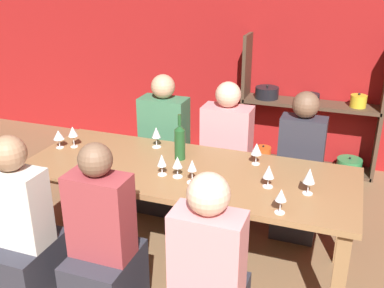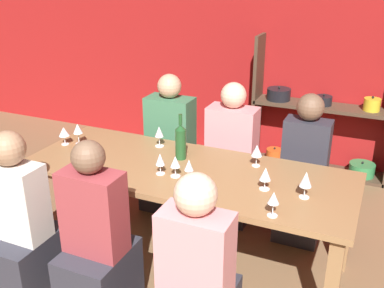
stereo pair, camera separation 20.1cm
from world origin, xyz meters
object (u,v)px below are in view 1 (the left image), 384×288
at_px(wine_glass_red_c, 73,132).
at_px(person_far_c, 226,167).
at_px(wine_glass_white_a, 269,172).
at_px(wine_glass_empty_a, 59,135).
at_px(person_near_c, 23,242).
at_px(wine_glass_empty_c, 192,166).
at_px(wine_glass_red_e, 162,161).
at_px(wine_glass_red_d, 309,176).
at_px(wine_bottle_green, 180,142).
at_px(shelf_unit, 308,124).
at_px(dining_table, 187,180).
at_px(wine_glass_red_b, 156,133).
at_px(wine_glass_red_f, 177,163).
at_px(wine_glass_red_a, 256,149).
at_px(person_far_a, 165,159).
at_px(person_far_b, 298,181).
at_px(wine_glass_empty_b, 281,196).
at_px(person_near_a, 104,259).

relative_size(wine_glass_red_c, person_far_c, 0.14).
bearing_deg(wine_glass_white_a, wine_glass_empty_a, 176.64).
xyz_separation_m(wine_glass_empty_a, person_near_c, (0.22, -0.77, -0.43)).
bearing_deg(wine_glass_empty_c, wine_glass_empty_a, 169.98).
height_order(wine_glass_red_e, person_far_c, person_far_c).
bearing_deg(wine_glass_red_d, wine_bottle_green, 166.55).
height_order(wine_glass_white_a, wine_glass_empty_c, wine_glass_empty_c).
distance_m(wine_glass_empty_a, person_near_c, 0.90).
height_order(shelf_unit, wine_glass_red_e, shelf_unit).
bearing_deg(dining_table, person_far_c, 85.29).
bearing_deg(wine_glass_red_c, shelf_unit, 50.02).
bearing_deg(wine_glass_red_c, wine_glass_red_d, -4.98).
xyz_separation_m(shelf_unit, wine_glass_red_b, (-0.99, -1.69, 0.37)).
height_order(wine_glass_red_f, person_far_c, person_far_c).
relative_size(wine_glass_red_a, person_far_a, 0.13).
relative_size(shelf_unit, wine_glass_red_b, 8.63).
bearing_deg(wine_glass_red_b, wine_glass_red_e, -61.48).
height_order(wine_glass_empty_c, person_far_a, person_far_a).
bearing_deg(wine_glass_red_c, person_far_b, 20.20).
distance_m(wine_glass_red_b, wine_glass_white_a, 1.01).
distance_m(person_far_b, person_near_c, 2.11).
height_order(dining_table, wine_glass_empty_a, wine_glass_empty_a).
bearing_deg(wine_glass_red_b, wine_glass_white_a, -21.11).
relative_size(wine_glass_red_b, person_far_b, 0.14).
bearing_deg(person_far_c, person_far_a, 5.55).
relative_size(wine_bottle_green, wine_glass_red_a, 2.13).
bearing_deg(wine_glass_red_f, wine_glass_empty_b, -17.78).
xyz_separation_m(wine_glass_empty_a, wine_glass_red_e, (0.94, -0.17, -0.00)).
bearing_deg(wine_glass_red_c, wine_glass_red_b, 19.40).
relative_size(wine_glass_red_a, person_far_c, 0.13).
distance_m(wine_glass_red_b, person_near_c, 1.22).
distance_m(wine_glass_red_f, person_far_c, 1.02).
bearing_deg(wine_bottle_green, wine_glass_red_a, 10.32).
bearing_deg(wine_glass_red_a, wine_glass_empty_b, -65.74).
xyz_separation_m(wine_glass_red_a, wine_glass_empty_a, (-1.49, -0.22, -0.01)).
bearing_deg(wine_glass_red_c, dining_table, -4.62).
xyz_separation_m(wine_bottle_green, wine_glass_red_e, (-0.02, -0.29, -0.03)).
relative_size(dining_table, wine_glass_empty_c, 14.19).
relative_size(wine_glass_empty_a, person_far_b, 0.12).
relative_size(wine_glass_red_e, person_near_c, 0.13).
relative_size(shelf_unit, wine_glass_red_c, 8.46).
height_order(shelf_unit, wine_glass_red_c, shelf_unit).
distance_m(shelf_unit, wine_glass_red_d, 2.11).
bearing_deg(person_far_b, wine_glass_red_b, 20.66).
bearing_deg(wine_bottle_green, person_near_a, -99.46).
relative_size(wine_glass_red_b, wine_glass_red_e, 1.09).
distance_m(wine_glass_red_e, person_far_a, 1.03).
height_order(wine_glass_red_a, person_near_c, person_near_c).
bearing_deg(wine_glass_empty_c, wine_glass_red_d, 8.11).
bearing_deg(wine_glass_white_a, shelf_unit, 88.68).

